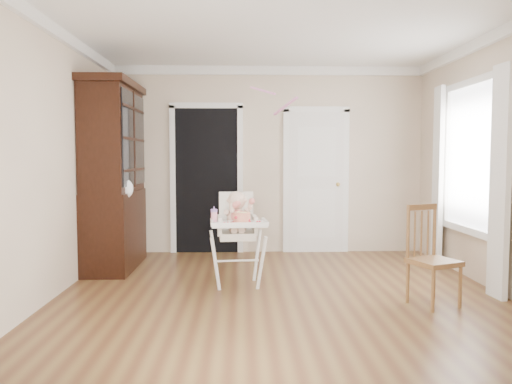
{
  "coord_description": "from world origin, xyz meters",
  "views": [
    {
      "loc": [
        -0.38,
        -4.79,
        1.4
      ],
      "look_at": [
        -0.23,
        0.48,
        1.03
      ],
      "focal_mm": 35.0,
      "sensor_mm": 36.0,
      "label": 1
    }
  ],
  "objects_px": {
    "high_chair": "(237,227)",
    "dining_chair": "(432,258)",
    "sippy_cup": "(214,215)",
    "cake": "(242,217)",
    "china_cabinet": "(114,176)"
  },
  "relations": [
    {
      "from": "high_chair",
      "to": "dining_chair",
      "type": "xyz_separation_m",
      "value": [
        1.84,
        -0.76,
        -0.2
      ]
    },
    {
      "from": "high_chair",
      "to": "cake",
      "type": "xyz_separation_m",
      "value": [
        0.05,
        -0.22,
        0.13
      ]
    },
    {
      "from": "cake",
      "to": "china_cabinet",
      "type": "xyz_separation_m",
      "value": [
        -1.6,
        1.14,
        0.39
      ]
    },
    {
      "from": "high_chair",
      "to": "sippy_cup",
      "type": "height_order",
      "value": "high_chair"
    },
    {
      "from": "sippy_cup",
      "to": "dining_chair",
      "type": "xyz_separation_m",
      "value": [
        2.09,
        -0.6,
        -0.35
      ]
    },
    {
      "from": "high_chair",
      "to": "china_cabinet",
      "type": "bearing_deg",
      "value": 144.84
    },
    {
      "from": "high_chair",
      "to": "dining_chair",
      "type": "bearing_deg",
      "value": -26.85
    },
    {
      "from": "high_chair",
      "to": "dining_chair",
      "type": "relative_size",
      "value": 1.1
    },
    {
      "from": "china_cabinet",
      "to": "dining_chair",
      "type": "height_order",
      "value": "china_cabinet"
    },
    {
      "from": "sippy_cup",
      "to": "china_cabinet",
      "type": "xyz_separation_m",
      "value": [
        -1.31,
        1.08,
        0.38
      ]
    },
    {
      "from": "cake",
      "to": "sippy_cup",
      "type": "height_order",
      "value": "sippy_cup"
    },
    {
      "from": "dining_chair",
      "to": "high_chair",
      "type": "bearing_deg",
      "value": 134.76
    },
    {
      "from": "china_cabinet",
      "to": "dining_chair",
      "type": "relative_size",
      "value": 2.47
    },
    {
      "from": "china_cabinet",
      "to": "dining_chair",
      "type": "bearing_deg",
      "value": -26.31
    },
    {
      "from": "cake",
      "to": "sippy_cup",
      "type": "distance_m",
      "value": 0.3
    }
  ]
}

